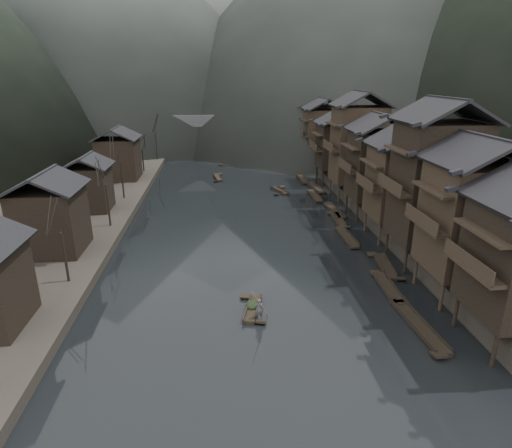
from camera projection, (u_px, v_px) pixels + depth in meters
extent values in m
plane|color=black|center=(262.00, 298.00, 36.88)|extent=(300.00, 300.00, 0.00)
cube|color=#2D2823|center=(433.00, 175.00, 76.98)|extent=(40.00, 200.00, 1.80)
cube|color=#2D2823|center=(30.00, 185.00, 71.36)|extent=(40.00, 200.00, 1.20)
cylinder|color=black|center=(495.00, 350.00, 27.85)|extent=(0.30, 0.30, 2.90)
cylinder|color=black|center=(456.00, 311.00, 32.35)|extent=(0.30, 0.30, 2.90)
cylinder|color=black|center=(491.00, 309.00, 32.58)|extent=(0.30, 0.30, 2.90)
cube|color=black|center=(473.00, 268.00, 28.42)|extent=(1.20, 5.70, 0.25)
cylinder|color=black|center=(442.00, 297.00, 34.42)|extent=(0.30, 0.30, 2.90)
cylinder|color=black|center=(416.00, 271.00, 38.92)|extent=(0.30, 0.30, 2.90)
cylinder|color=black|center=(474.00, 295.00, 34.64)|extent=(0.30, 0.30, 2.90)
cylinder|color=black|center=(445.00, 270.00, 39.15)|extent=(0.30, 0.30, 2.90)
cube|color=black|center=(474.00, 218.00, 34.98)|extent=(7.00, 6.00, 8.96)
cube|color=black|center=(426.00, 225.00, 34.81)|extent=(1.20, 5.70, 0.25)
cylinder|color=black|center=(406.00, 261.00, 40.99)|extent=(0.30, 0.30, 2.90)
cylinder|color=black|center=(387.00, 242.00, 45.49)|extent=(0.30, 0.30, 2.90)
cylinder|color=black|center=(433.00, 260.00, 41.21)|extent=(0.30, 0.30, 2.90)
cylinder|color=black|center=(412.00, 241.00, 45.71)|extent=(0.30, 0.30, 2.90)
cube|color=black|center=(435.00, 183.00, 41.14)|extent=(7.00, 6.00, 11.44)
cube|color=black|center=(394.00, 189.00, 41.00)|extent=(1.20, 5.70, 0.25)
cylinder|color=black|center=(380.00, 235.00, 47.55)|extent=(0.30, 0.30, 2.90)
cylinder|color=black|center=(365.00, 221.00, 52.06)|extent=(0.30, 0.30, 2.90)
cylinder|color=black|center=(403.00, 234.00, 47.78)|extent=(0.30, 0.30, 2.90)
cylinder|color=black|center=(387.00, 220.00, 52.28)|extent=(0.30, 0.30, 2.90)
cube|color=black|center=(403.00, 182.00, 48.28)|extent=(7.00, 6.00, 8.04)
cube|color=black|center=(368.00, 186.00, 48.08)|extent=(1.20, 5.70, 0.25)
cylinder|color=black|center=(357.00, 212.00, 55.06)|extent=(0.30, 0.30, 2.90)
cylinder|color=black|center=(347.00, 202.00, 59.57)|extent=(0.30, 0.30, 2.90)
cylinder|color=black|center=(378.00, 212.00, 55.29)|extent=(0.30, 0.30, 2.90)
cylinder|color=black|center=(366.00, 201.00, 59.79)|extent=(0.30, 0.30, 2.90)
cube|color=black|center=(378.00, 165.00, 55.68)|extent=(7.00, 6.00, 8.68)
cube|color=black|center=(348.00, 169.00, 55.50)|extent=(1.20, 5.70, 0.25)
cylinder|color=black|center=(339.00, 194.00, 63.51)|extent=(0.30, 0.30, 2.90)
cylinder|color=black|center=(330.00, 186.00, 68.01)|extent=(0.30, 0.30, 2.90)
cylinder|color=black|center=(357.00, 193.00, 63.73)|extent=(0.30, 0.30, 2.90)
cylinder|color=black|center=(347.00, 185.00, 68.24)|extent=(0.30, 0.30, 2.90)
cube|color=black|center=(358.00, 145.00, 63.72)|extent=(7.00, 6.00, 11.06)
cube|color=black|center=(331.00, 149.00, 63.58)|extent=(1.20, 5.70, 0.25)
cylinder|color=black|center=(323.00, 178.00, 72.89)|extent=(0.30, 0.30, 2.90)
cylinder|color=black|center=(317.00, 172.00, 77.40)|extent=(0.30, 0.30, 2.90)
cylinder|color=black|center=(339.00, 178.00, 73.12)|extent=(0.30, 0.30, 2.90)
cylinder|color=black|center=(332.00, 172.00, 77.62)|extent=(0.30, 0.30, 2.90)
cube|color=black|center=(339.00, 146.00, 73.71)|extent=(7.00, 6.00, 7.47)
cube|color=black|center=(316.00, 149.00, 73.51)|extent=(1.20, 5.70, 0.25)
cylinder|color=black|center=(309.00, 164.00, 84.16)|extent=(0.30, 0.30, 2.90)
cylinder|color=black|center=(304.00, 159.00, 88.66)|extent=(0.30, 0.30, 2.90)
cylinder|color=black|center=(322.00, 164.00, 84.38)|extent=(0.30, 0.30, 2.90)
cylinder|color=black|center=(317.00, 159.00, 88.89)|extent=(0.30, 0.30, 2.90)
cube|color=black|center=(323.00, 133.00, 84.74)|extent=(7.00, 6.00, 8.87)
cube|color=black|center=(303.00, 135.00, 84.56)|extent=(1.20, 5.70, 0.25)
cube|color=black|center=(51.00, 218.00, 43.10)|extent=(6.00, 6.00, 6.50)
cube|color=black|center=(90.00, 187.00, 56.35)|extent=(5.00, 5.00, 5.80)
cube|color=black|center=(119.00, 157.00, 73.08)|extent=(6.50, 6.50, 6.80)
cylinder|color=black|center=(64.00, 254.00, 36.94)|extent=(0.24, 0.24, 4.59)
cylinder|color=black|center=(105.00, 203.00, 50.46)|extent=(0.24, 0.24, 5.08)
cylinder|color=black|center=(125.00, 178.00, 61.85)|extent=(0.24, 0.24, 5.45)
cylinder|color=black|center=(145.00, 159.00, 78.92)|extent=(0.24, 0.24, 4.08)
cylinder|color=black|center=(153.00, 145.00, 89.31)|extent=(0.24, 0.24, 5.56)
cube|color=black|center=(418.00, 325.00, 32.58)|extent=(1.58, 7.73, 0.30)
cube|color=black|center=(418.00, 323.00, 32.52)|extent=(1.62, 7.58, 0.10)
cube|color=black|center=(402.00, 299.00, 36.01)|extent=(0.99, 1.00, 0.37)
cube|color=black|center=(439.00, 354.00, 29.06)|extent=(0.99, 1.00, 0.37)
cube|color=black|center=(388.00, 288.00, 38.24)|extent=(1.37, 5.99, 0.30)
cube|color=black|center=(388.00, 286.00, 38.18)|extent=(1.42, 5.88, 0.10)
cube|color=black|center=(375.00, 272.00, 40.86)|extent=(0.97, 0.78, 0.32)
cube|color=black|center=(402.00, 302.00, 35.53)|extent=(0.97, 0.78, 0.32)
cube|color=black|center=(385.00, 266.00, 42.48)|extent=(1.87, 6.04, 0.30)
cube|color=black|center=(385.00, 265.00, 42.42)|extent=(1.91, 5.93, 0.10)
cube|color=black|center=(372.00, 254.00, 45.06)|extent=(1.02, 0.85, 0.32)
cube|color=black|center=(400.00, 278.00, 39.81)|extent=(1.02, 0.85, 0.32)
cube|color=black|center=(347.00, 238.00, 49.76)|extent=(1.20, 6.19, 0.30)
cube|color=black|center=(347.00, 236.00, 49.70)|extent=(1.25, 6.06, 0.10)
cube|color=black|center=(340.00, 228.00, 52.50)|extent=(0.95, 0.78, 0.33)
cube|color=black|center=(354.00, 247.00, 46.93)|extent=(0.95, 0.78, 0.33)
cube|color=black|center=(338.00, 220.00, 55.81)|extent=(1.62, 6.00, 0.30)
cube|color=black|center=(338.00, 219.00, 55.75)|extent=(1.66, 5.89, 0.10)
cube|color=black|center=(331.00, 212.00, 58.40)|extent=(1.00, 0.81, 0.32)
cube|color=black|center=(346.00, 226.00, 53.12)|extent=(1.00, 0.81, 0.32)
cube|color=black|center=(334.00, 211.00, 59.42)|extent=(1.43, 6.97, 0.30)
cube|color=black|center=(334.00, 210.00, 59.36)|extent=(1.48, 6.84, 0.10)
cube|color=black|center=(329.00, 203.00, 62.51)|extent=(0.97, 0.89, 0.35)
cube|color=black|center=(339.00, 218.00, 56.25)|extent=(0.97, 0.89, 0.35)
cube|color=black|center=(315.00, 196.00, 66.44)|extent=(1.11, 6.29, 0.30)
cube|color=black|center=(315.00, 195.00, 66.38)|extent=(1.17, 6.16, 0.10)
cube|color=black|center=(311.00, 190.00, 69.22)|extent=(0.94, 0.78, 0.33)
cube|color=black|center=(319.00, 201.00, 63.56)|extent=(0.94, 0.78, 0.33)
cube|color=black|center=(315.00, 188.00, 71.30)|extent=(1.84, 7.48, 0.30)
cube|color=black|center=(315.00, 187.00, 71.24)|extent=(1.88, 7.34, 0.10)
cube|color=black|center=(313.00, 182.00, 74.60)|extent=(1.02, 1.00, 0.36)
cube|color=black|center=(318.00, 193.00, 67.90)|extent=(1.02, 1.00, 0.36)
cube|color=black|center=(302.00, 179.00, 77.16)|extent=(1.19, 6.86, 0.30)
cube|color=black|center=(302.00, 178.00, 77.10)|extent=(1.24, 6.73, 0.10)
cube|color=black|center=(299.00, 174.00, 80.19)|extent=(0.95, 0.85, 0.35)
cube|color=black|center=(306.00, 183.00, 74.03)|extent=(0.95, 0.85, 0.35)
cube|color=black|center=(298.00, 171.00, 83.34)|extent=(1.92, 7.05, 0.30)
cube|color=black|center=(298.00, 170.00, 83.28)|extent=(1.96, 6.92, 0.10)
cube|color=black|center=(297.00, 167.00, 86.45)|extent=(1.03, 0.96, 0.35)
cube|color=black|center=(299.00, 174.00, 80.15)|extent=(1.03, 0.96, 0.35)
cube|color=black|center=(290.00, 165.00, 88.51)|extent=(1.79, 6.87, 0.30)
cube|color=black|center=(290.00, 164.00, 88.45)|extent=(1.83, 6.74, 0.10)
cube|color=black|center=(289.00, 162.00, 91.53)|extent=(1.02, 0.93, 0.35)
cube|color=black|center=(291.00, 168.00, 85.39)|extent=(1.02, 0.93, 0.35)
cube|color=black|center=(280.00, 191.00, 69.51)|extent=(2.57, 4.81, 0.30)
cube|color=black|center=(280.00, 190.00, 69.45)|extent=(2.59, 4.74, 0.10)
cube|color=black|center=(282.00, 187.00, 71.54)|extent=(1.00, 0.85, 0.29)
cube|color=black|center=(277.00, 194.00, 67.38)|extent=(1.00, 0.85, 0.29)
cube|color=black|center=(218.00, 178.00, 78.22)|extent=(1.74, 5.50, 0.30)
cube|color=black|center=(218.00, 177.00, 78.16)|extent=(1.77, 5.40, 0.10)
cube|color=black|center=(220.00, 174.00, 80.61)|extent=(0.93, 0.78, 0.31)
cube|color=black|center=(216.00, 180.00, 75.72)|extent=(0.93, 0.78, 0.31)
cube|color=black|center=(222.00, 162.00, 91.25)|extent=(1.48, 5.81, 0.30)
cube|color=black|center=(222.00, 162.00, 91.19)|extent=(1.52, 5.70, 0.10)
cube|color=black|center=(221.00, 159.00, 93.76)|extent=(0.91, 0.78, 0.32)
cube|color=black|center=(223.00, 164.00, 88.65)|extent=(0.91, 0.78, 0.32)
cube|color=#4C4C4F|center=(232.00, 122.00, 102.04)|extent=(40.00, 6.00, 1.60)
cube|color=#4C4C4F|center=(232.00, 117.00, 99.07)|extent=(40.00, 0.50, 1.00)
cube|color=#4C4C4F|center=(232.00, 115.00, 104.14)|extent=(40.00, 0.50, 1.00)
cube|color=#4C4C4F|center=(174.00, 139.00, 102.24)|extent=(3.20, 6.00, 6.40)
cube|color=#4C4C4F|center=(214.00, 139.00, 103.01)|extent=(3.20, 6.00, 6.40)
cube|color=#4C4C4F|center=(251.00, 138.00, 103.75)|extent=(3.20, 6.00, 6.40)
cube|color=#4C4C4F|center=(290.00, 138.00, 104.53)|extent=(3.20, 6.00, 6.40)
cube|color=black|center=(253.00, 309.00, 34.82)|extent=(1.91, 4.39, 0.30)
cube|color=black|center=(253.00, 307.00, 34.76)|extent=(1.94, 4.31, 0.10)
cube|color=black|center=(245.00, 296.00, 36.61)|extent=(0.90, 0.71, 0.28)
cube|color=black|center=(261.00, 321.00, 32.94)|extent=(0.90, 0.71, 0.28)
ellipsoid|color=black|center=(252.00, 301.00, 34.82)|extent=(1.02, 1.34, 0.61)
imported|color=#4C4C4E|center=(259.00, 306.00, 32.98)|extent=(0.67, 0.47, 1.76)
cylinder|color=#8C7A51|center=(262.00, 274.00, 32.06)|extent=(1.75, 2.24, 3.80)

